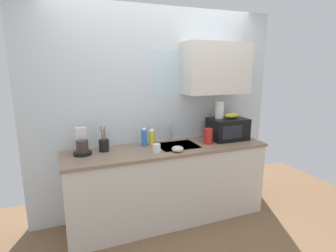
{
  "coord_description": "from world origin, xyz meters",
  "views": [
    {
      "loc": [
        -1.1,
        -2.77,
        1.81
      ],
      "look_at": [
        0.0,
        0.0,
        1.15
      ],
      "focal_mm": 28.75,
      "sensor_mm": 36.0,
      "label": 1
    }
  ],
  "objects": [
    {
      "name": "paper_towel_roll",
      "position": [
        0.74,
        0.1,
        1.28
      ],
      "size": [
        0.11,
        0.11,
        0.22
      ],
      "primitive_type": "cylinder",
      "color": "white",
      "rests_on": "microwave"
    },
    {
      "name": "sink_faucet",
      "position": [
        0.13,
        0.24,
        1.01
      ],
      "size": [
        0.03,
        0.03,
        0.21
      ],
      "primitive_type": "cylinder",
      "color": "#B2B5BA",
      "rests_on": "counter_unit"
    },
    {
      "name": "coffee_maker",
      "position": [
        -0.94,
        0.11,
        1.0
      ],
      "size": [
        0.19,
        0.21,
        0.28
      ],
      "color": "black",
      "rests_on": "counter_unit"
    },
    {
      "name": "small_bowl",
      "position": [
        0.03,
        -0.2,
        0.93
      ],
      "size": [
        0.13,
        0.13,
        0.06
      ],
      "primitive_type": "ellipsoid",
      "color": "beige",
      "rests_on": "counter_unit"
    },
    {
      "name": "dish_soap_bottle_blue",
      "position": [
        -0.24,
        0.14,
        1.01
      ],
      "size": [
        0.07,
        0.07,
        0.23
      ],
      "color": "blue",
      "rests_on": "counter_unit"
    },
    {
      "name": "microwave",
      "position": [
        0.84,
        0.05,
        1.04
      ],
      "size": [
        0.46,
        0.35,
        0.27
      ],
      "color": "black",
      "rests_on": "counter_unit"
    },
    {
      "name": "kitchen_wall_assembly",
      "position": [
        0.12,
        0.31,
        1.35
      ],
      "size": [
        3.12,
        0.42,
        2.5
      ],
      "color": "silver",
      "rests_on": "ground"
    },
    {
      "name": "utensil_crock",
      "position": [
        -0.71,
        0.12,
        0.97
      ],
      "size": [
        0.11,
        0.11,
        0.29
      ],
      "color": "black",
      "rests_on": "counter_unit"
    },
    {
      "name": "mug_white",
      "position": [
        -0.19,
        -0.14,
        0.95
      ],
      "size": [
        0.08,
        0.08,
        0.09
      ],
      "primitive_type": "cylinder",
      "color": "white",
      "rests_on": "counter_unit"
    },
    {
      "name": "banana_bunch",
      "position": [
        0.89,
        0.05,
        1.2
      ],
      "size": [
        0.2,
        0.11,
        0.07
      ],
      "primitive_type": "ellipsoid",
      "color": "gold",
      "rests_on": "microwave"
    },
    {
      "name": "cereal_canister",
      "position": [
        0.5,
        -0.05,
        0.99
      ],
      "size": [
        0.1,
        0.1,
        0.19
      ],
      "primitive_type": "cylinder",
      "color": "red",
      "rests_on": "counter_unit"
    },
    {
      "name": "dish_soap_bottle_yellow",
      "position": [
        -0.15,
        0.15,
        1.0
      ],
      "size": [
        0.07,
        0.07,
        0.21
      ],
      "color": "yellow",
      "rests_on": "counter_unit"
    },
    {
      "name": "counter_unit",
      "position": [
        0.0,
        0.0,
        0.46
      ],
      "size": [
        2.35,
        0.63,
        0.9
      ],
      "color": "silver",
      "rests_on": "ground"
    }
  ]
}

